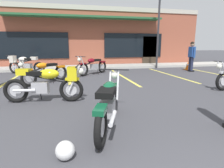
# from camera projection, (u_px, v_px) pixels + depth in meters

# --- Properties ---
(ground_plane) EXTENTS (80.00, 80.00, 0.00)m
(ground_plane) POSITION_uv_depth(u_px,v_px,m) (122.00, 106.00, 4.60)
(ground_plane) COLOR #3D3D42
(sidewalk_kerb) EXTENTS (22.00, 1.80, 0.14)m
(sidewalk_kerb) POSITION_uv_depth(u_px,v_px,m) (89.00, 67.00, 12.09)
(sidewalk_kerb) COLOR #A8A59E
(sidewalk_kerb) RESTS_ON ground_plane
(brick_storefront_building) EXTENTS (16.93, 6.45, 4.06)m
(brick_storefront_building) POSITION_uv_depth(u_px,v_px,m) (83.00, 38.00, 15.19)
(brick_storefront_building) COLOR brown
(brick_storefront_building) RESTS_ON ground_plane
(painted_stall_lines) EXTENTS (12.61, 4.80, 0.01)m
(painted_stall_lines) POSITION_uv_depth(u_px,v_px,m) (97.00, 77.00, 8.68)
(painted_stall_lines) COLOR #DBCC4C
(painted_stall_lines) RESTS_ON ground_plane
(motorcycle_foreground_classic) EXTENTS (1.05, 2.02, 0.98)m
(motorcycle_foreground_classic) POSITION_uv_depth(u_px,v_px,m) (109.00, 103.00, 3.40)
(motorcycle_foreground_classic) COLOR black
(motorcycle_foreground_classic) RESTS_ON ground_plane
(motorcycle_red_sportbike) EXTENTS (1.72, 1.58, 0.98)m
(motorcycle_red_sportbike) POSITION_uv_depth(u_px,v_px,m) (45.00, 72.00, 7.25)
(motorcycle_red_sportbike) COLOR black
(motorcycle_red_sportbike) RESTS_ON ground_plane
(motorcycle_silver_naked) EXTENTS (1.97, 1.15, 0.98)m
(motorcycle_silver_naked) POSITION_uv_depth(u_px,v_px,m) (24.00, 64.00, 9.64)
(motorcycle_silver_naked) COLOR black
(motorcycle_silver_naked) RESTS_ON ground_plane
(motorcycle_green_cafe_racer) EXTENTS (1.73, 1.57, 0.98)m
(motorcycle_green_cafe_racer) POSITION_uv_depth(u_px,v_px,m) (93.00, 65.00, 9.44)
(motorcycle_green_cafe_racer) COLOR black
(motorcycle_green_cafe_racer) RESTS_ON ground_plane
(motorcycle_cream_vintage) EXTENTS (2.10, 0.74, 0.98)m
(motorcycle_cream_vintage) POSITION_uv_depth(u_px,v_px,m) (48.00, 83.00, 4.85)
(motorcycle_cream_vintage) COLOR black
(motorcycle_cream_vintage) RESTS_ON ground_plane
(person_in_black_shirt) EXTENTS (0.30, 0.61, 1.68)m
(person_in_black_shirt) POSITION_uv_depth(u_px,v_px,m) (192.00, 55.00, 10.37)
(person_in_black_shirt) COLOR black
(person_in_black_shirt) RESTS_ON ground_plane
(helmet_on_pavement) EXTENTS (0.26, 0.26, 0.26)m
(helmet_on_pavement) POSITION_uv_depth(u_px,v_px,m) (65.00, 150.00, 2.45)
(helmet_on_pavement) COLOR silver
(helmet_on_pavement) RESTS_ON ground_plane
(traffic_cone) EXTENTS (0.34, 0.34, 0.53)m
(traffic_cone) POSITION_uv_depth(u_px,v_px,m) (188.00, 66.00, 11.22)
(traffic_cone) COLOR orange
(traffic_cone) RESTS_ON ground_plane
(parking_lot_lamp_post) EXTENTS (0.24, 0.76, 5.05)m
(parking_lot_lamp_post) POSITION_uv_depth(u_px,v_px,m) (160.00, 15.00, 11.22)
(parking_lot_lamp_post) COLOR #2D2D33
(parking_lot_lamp_post) RESTS_ON ground_plane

